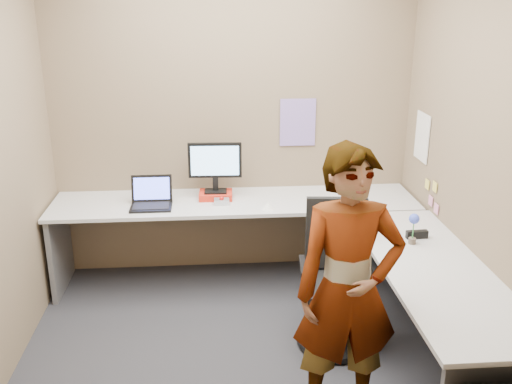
{
  "coord_description": "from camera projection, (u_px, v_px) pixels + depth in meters",
  "views": [
    {
      "loc": [
        -0.17,
        -3.39,
        2.32
      ],
      "look_at": [
        0.12,
        0.25,
        1.05
      ],
      "focal_mm": 40.0,
      "sensor_mm": 36.0,
      "label": 1
    }
  ],
  "objects": [
    {
      "name": "ground",
      "position": [
        242.0,
        346.0,
        3.97
      ],
      "size": [
        3.0,
        3.0,
        0.0
      ],
      "primitive_type": "plane",
      "color": "#242429",
      "rests_on": "ground"
    },
    {
      "name": "wall_back",
      "position": [
        232.0,
        117.0,
        4.75
      ],
      "size": [
        3.0,
        0.0,
        3.0
      ],
      "primitive_type": "plane",
      "rotation": [
        1.57,
        0.0,
        0.0
      ],
      "color": "brown",
      "rests_on": "ground"
    },
    {
      "name": "wall_right",
      "position": [
        475.0,
        155.0,
        3.64
      ],
      "size": [
        0.0,
        2.7,
        2.7
      ],
      "primitive_type": "plane",
      "rotation": [
        1.57,
        0.0,
        -1.57
      ],
      "color": "brown",
      "rests_on": "ground"
    },
    {
      "name": "desk",
      "position": [
        298.0,
        244.0,
        4.17
      ],
      "size": [
        2.98,
        2.58,
        0.73
      ],
      "color": "silver",
      "rests_on": "ground"
    },
    {
      "name": "paper_ream",
      "position": [
        216.0,
        195.0,
        4.69
      ],
      "size": [
        0.28,
        0.21,
        0.05
      ],
      "primitive_type": "cube",
      "rotation": [
        0.0,
        0.0,
        -0.04
      ],
      "color": "red",
      "rests_on": "desk"
    },
    {
      "name": "monitor",
      "position": [
        215.0,
        163.0,
        4.61
      ],
      "size": [
        0.43,
        0.13,
        0.41
      ],
      "rotation": [
        0.0,
        0.0,
        -0.04
      ],
      "color": "black",
      "rests_on": "paper_ream"
    },
    {
      "name": "laptop",
      "position": [
        151.0,
        199.0,
        4.51
      ],
      "size": [
        0.32,
        0.27,
        0.23
      ],
      "rotation": [
        0.0,
        0.0,
        0.0
      ],
      "color": "black",
      "rests_on": "desk"
    },
    {
      "name": "trackball_mouse",
      "position": [
        222.0,
        201.0,
        4.55
      ],
      "size": [
        0.12,
        0.08,
        0.07
      ],
      "color": "#B7B7BC",
      "rests_on": "desk"
    },
    {
      "name": "origami",
      "position": [
        268.0,
        206.0,
        4.44
      ],
      "size": [
        0.1,
        0.1,
        0.06
      ],
      "primitive_type": "cone",
      "color": "white",
      "rests_on": "desk"
    },
    {
      "name": "stapler",
      "position": [
        417.0,
        234.0,
        3.92
      ],
      "size": [
        0.15,
        0.05,
        0.05
      ],
      "primitive_type": "cube",
      "rotation": [
        0.0,
        0.0,
        0.05
      ],
      "color": "black",
      "rests_on": "desk"
    },
    {
      "name": "flower",
      "position": [
        414.0,
        224.0,
        3.79
      ],
      "size": [
        0.07,
        0.07,
        0.22
      ],
      "color": "brown",
      "rests_on": "desk"
    },
    {
      "name": "calendar_purple",
      "position": [
        298.0,
        122.0,
        4.8
      ],
      "size": [
        0.3,
        0.01,
        0.4
      ],
      "primitive_type": "cube",
      "color": "#846BB7",
      "rests_on": "wall_back"
    },
    {
      "name": "calendar_white",
      "position": [
        422.0,
        137.0,
        4.52
      ],
      "size": [
        0.01,
        0.28,
        0.38
      ],
      "primitive_type": "cube",
      "color": "white",
      "rests_on": "wall_right"
    },
    {
      "name": "sticky_note_a",
      "position": [
        435.0,
        187.0,
        4.29
      ],
      "size": [
        0.01,
        0.07,
        0.07
      ],
      "primitive_type": "cube",
      "color": "#F2E059",
      "rests_on": "wall_right"
    },
    {
      "name": "sticky_note_b",
      "position": [
        431.0,
        201.0,
        4.38
      ],
      "size": [
        0.01,
        0.07,
        0.07
      ],
      "primitive_type": "cube",
      "color": "pink",
      "rests_on": "wall_right"
    },
    {
      "name": "sticky_note_c",
      "position": [
        436.0,
        209.0,
        4.27
      ],
      "size": [
        0.01,
        0.07,
        0.07
      ],
      "primitive_type": "cube",
      "color": "pink",
      "rests_on": "wall_right"
    },
    {
      "name": "sticky_note_d",
      "position": [
        427.0,
        184.0,
        4.44
      ],
      "size": [
        0.01,
        0.07,
        0.07
      ],
      "primitive_type": "cube",
      "color": "#F2E059",
      "rests_on": "wall_right"
    },
    {
      "name": "office_chair",
      "position": [
        336.0,
        288.0,
        3.93
      ],
      "size": [
        0.54,
        0.53,
        1.0
      ],
      "rotation": [
        0.0,
        0.0,
        -0.1
      ],
      "color": "black",
      "rests_on": "ground"
    },
    {
      "name": "person",
      "position": [
        348.0,
        290.0,
        3.08
      ],
      "size": [
        0.59,
        0.39,
        1.62
      ],
      "primitive_type": "imported",
      "rotation": [
        0.0,
        0.0,
        0.01
      ],
      "color": "#999399",
      "rests_on": "ground"
    }
  ]
}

